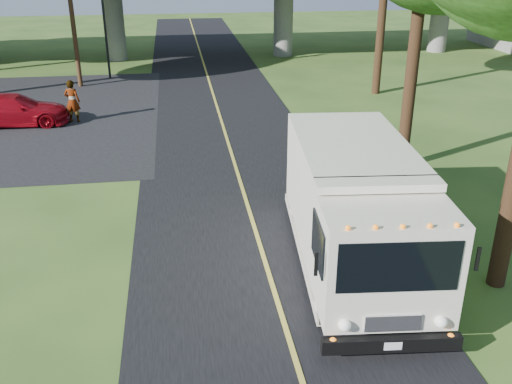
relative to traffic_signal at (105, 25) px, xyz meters
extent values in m
plane|color=#31511D|center=(6.00, -26.00, -3.20)|extent=(120.00, 120.00, 0.00)
cube|color=black|center=(6.00, -16.00, -3.19)|extent=(7.00, 90.00, 0.02)
cube|color=gold|center=(6.00, -16.00, -3.17)|extent=(0.12, 90.00, 0.01)
cylinder|color=slate|center=(0.00, 6.00, -0.50)|extent=(1.40, 1.40, 5.40)
cylinder|color=slate|center=(12.00, 6.00, -0.50)|extent=(1.40, 1.40, 5.40)
cylinder|color=slate|center=(24.00, 6.00, -0.50)|extent=(1.40, 1.40, 5.40)
cylinder|color=black|center=(0.00, 0.00, -0.60)|extent=(0.14, 0.14, 5.20)
imported|color=black|center=(0.00, 0.00, 1.40)|extent=(0.18, 0.22, 1.10)
cylinder|color=#472D19|center=(-1.50, -2.00, 1.30)|extent=(0.26, 0.26, 9.00)
cylinder|color=#382314|center=(12.20, -17.00, 0.65)|extent=(0.44, 0.44, 7.70)
cylinder|color=#382314|center=(15.00, -6.00, 0.13)|extent=(0.44, 0.44, 6.65)
cube|color=silver|center=(8.29, -22.77, -1.31)|extent=(3.14, 5.19, 2.54)
cube|color=silver|center=(7.98, -26.26, -1.42)|extent=(2.88, 2.26, 2.32)
cube|color=black|center=(7.90, -27.25, -1.05)|extent=(2.37, 0.30, 1.07)
cube|color=black|center=(7.89, -27.36, -2.77)|extent=(2.83, 0.45, 0.32)
cube|color=silver|center=(8.25, -23.22, -2.86)|extent=(3.28, 6.77, 0.20)
cylinder|color=black|center=(6.85, -25.93, -2.69)|extent=(0.40, 1.04, 1.02)
cylinder|color=black|center=(9.15, -26.13, -2.69)|extent=(0.40, 1.04, 1.02)
cylinder|color=black|center=(7.27, -21.20, -2.69)|extent=(0.40, 1.04, 1.02)
cylinder|color=black|center=(9.57, -21.40, -2.69)|extent=(0.40, 1.04, 1.02)
imported|color=maroon|center=(-3.42, -9.35, -2.50)|extent=(4.86, 2.00, 1.41)
imported|color=gray|center=(-0.82, -9.27, -2.21)|extent=(0.81, 0.63, 1.98)
camera|label=1|loc=(3.89, -36.04, 4.58)|focal=40.00mm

